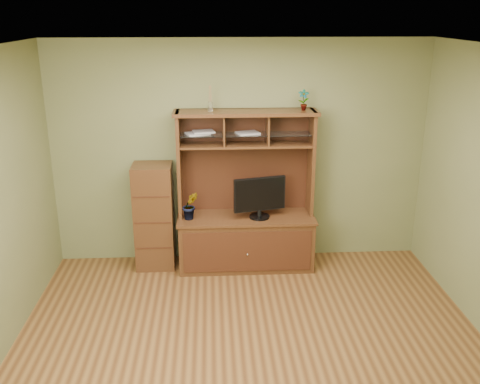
{
  "coord_description": "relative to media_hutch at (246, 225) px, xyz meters",
  "views": [
    {
      "loc": [
        -0.34,
        -4.25,
        2.99
      ],
      "look_at": [
        -0.04,
        1.2,
        1.13
      ],
      "focal_mm": 40.0,
      "sensor_mm": 36.0,
      "label": 1
    }
  ],
  "objects": [
    {
      "name": "orchid_plant",
      "position": [
        -0.66,
        -0.08,
        0.3
      ],
      "size": [
        0.22,
        0.19,
        0.34
      ],
      "primitive_type": "imported",
      "rotation": [
        0.0,
        0.0,
        0.24
      ],
      "color": "#21501B",
      "rests_on": "media_hutch"
    },
    {
      "name": "side_cabinet",
      "position": [
        -1.1,
        0.05,
        0.12
      ],
      "size": [
        0.46,
        0.42,
        1.28
      ],
      "color": "#3E2311",
      "rests_on": "room"
    },
    {
      "name": "media_hutch",
      "position": [
        0.0,
        0.0,
        0.0
      ],
      "size": [
        1.66,
        0.61,
        1.9
      ],
      "color": "#3E2311",
      "rests_on": "room"
    },
    {
      "name": "reed_diffuser",
      "position": [
        -0.4,
        0.08,
        1.49
      ],
      "size": [
        0.06,
        0.06,
        0.29
      ],
      "color": "silver",
      "rests_on": "media_hutch"
    },
    {
      "name": "top_plant",
      "position": [
        0.66,
        0.08,
        1.5
      ],
      "size": [
        0.14,
        0.1,
        0.24
      ],
      "primitive_type": "imported",
      "rotation": [
        0.0,
        0.0,
        -0.14
      ],
      "color": "#256021",
      "rests_on": "media_hutch"
    },
    {
      "name": "monitor",
      "position": [
        0.16,
        -0.08,
        0.39
      ],
      "size": [
        0.62,
        0.24,
        0.5
      ],
      "rotation": [
        0.0,
        0.0,
        0.24
      ],
      "color": "black",
      "rests_on": "media_hutch"
    },
    {
      "name": "room",
      "position": [
        -0.06,
        -1.73,
        0.83
      ],
      "size": [
        4.54,
        4.04,
        2.74
      ],
      "color": "#533117",
      "rests_on": "ground"
    },
    {
      "name": "magazines",
      "position": [
        -0.35,
        0.08,
        1.13
      ],
      "size": [
        0.88,
        0.27,
        0.04
      ],
      "color": "#B8B8BD",
      "rests_on": "media_hutch"
    }
  ]
}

